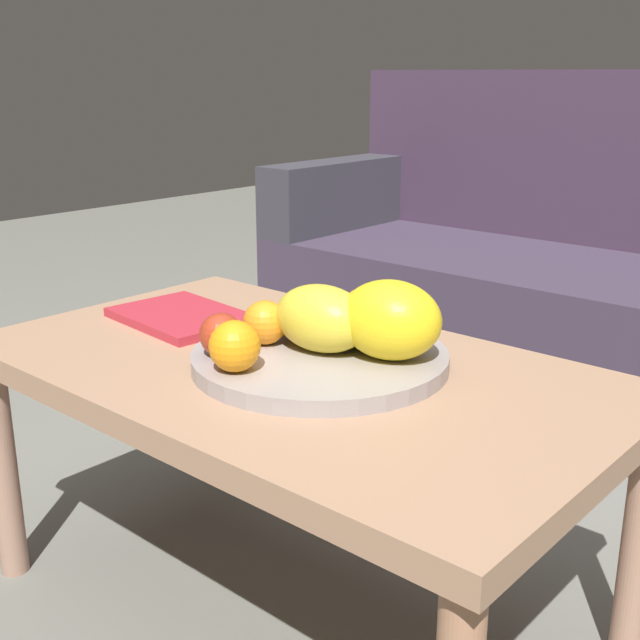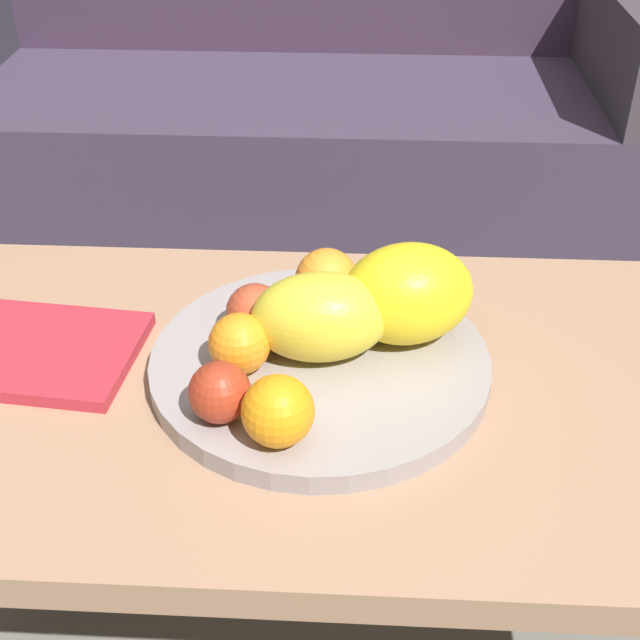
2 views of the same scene
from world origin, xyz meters
name	(u,v)px [view 1 (image 1 of 2)]	position (x,y,z in m)	size (l,w,h in m)	color
ground_plane	(295,610)	(0.00, 0.00, 0.00)	(8.00, 8.00, 0.00)	slate
coffee_table	(293,394)	(0.00, 0.00, 0.40)	(1.03, 0.60, 0.46)	#A47B5E
couch	(570,289)	(-0.11, 1.26, 0.30)	(1.70, 0.70, 0.90)	#3C3144
fruit_bowl	(320,359)	(0.04, 0.02, 0.47)	(0.40, 0.40, 0.03)	#999191
melon_large_front	(322,318)	(0.04, 0.02, 0.53)	(0.16, 0.10, 0.10)	yellow
melon_smaller_beside	(390,320)	(0.14, 0.06, 0.54)	(0.16, 0.12, 0.12)	yellow
orange_front	(363,312)	(0.05, 0.12, 0.52)	(0.08, 0.08, 0.08)	orange
orange_left	(235,346)	(0.01, -0.13, 0.52)	(0.07, 0.07, 0.07)	orange
orange_right	(265,322)	(-0.04, -0.01, 0.52)	(0.07, 0.07, 0.07)	orange
apple_front	(298,315)	(-0.03, 0.05, 0.52)	(0.07, 0.07, 0.07)	#B6472B
apple_left	(221,335)	(-0.05, -0.10, 0.51)	(0.07, 0.07, 0.07)	#A7331C
banana_bunch	(366,326)	(0.07, 0.10, 0.51)	(0.16, 0.15, 0.06)	yellow
magazine	(182,317)	(-0.30, 0.03, 0.46)	(0.25, 0.18, 0.02)	#B52A38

